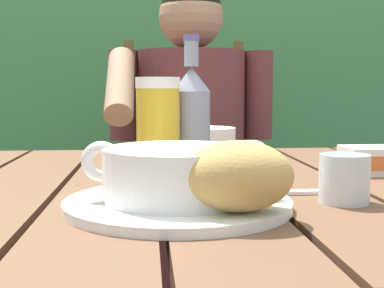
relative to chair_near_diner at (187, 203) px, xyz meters
name	(u,v)px	position (x,y,z in m)	size (l,w,h in m)	color
dining_table	(204,235)	(-0.04, -0.91, 0.15)	(1.32, 0.92, 0.73)	brown
hedge_backdrop	(160,27)	(-0.07, 0.90, 0.68)	(3.42, 0.96, 2.25)	#3A7241
chair_near_diner	(187,203)	(0.00, 0.00, 0.00)	(0.42, 0.47, 1.04)	brown
person_eating	(191,147)	(0.00, -0.21, 0.21)	(0.48, 0.47, 1.19)	brown
serving_plate	(178,204)	(-0.09, -1.09, 0.24)	(0.28, 0.28, 0.01)	white
soup_bowl	(178,172)	(-0.09, -1.09, 0.28)	(0.24, 0.19, 0.07)	white
bread_roll	(238,176)	(-0.03, -1.16, 0.29)	(0.13, 0.10, 0.08)	tan
beer_glass	(158,127)	(-0.11, -0.84, 0.32)	(0.08, 0.08, 0.17)	gold
beer_bottle	(191,117)	(-0.05, -0.81, 0.33)	(0.07, 0.07, 0.24)	gray
water_glass_small	(344,179)	(0.13, -1.08, 0.27)	(0.07, 0.07, 0.06)	silver
butter_tub	(375,160)	(0.27, -0.85, 0.26)	(0.11, 0.08, 0.05)	white
table_knife	(267,192)	(0.04, -1.02, 0.24)	(0.16, 0.03, 0.01)	silver
diner_bowl	(205,141)	(0.00, -0.54, 0.27)	(0.14, 0.14, 0.06)	white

